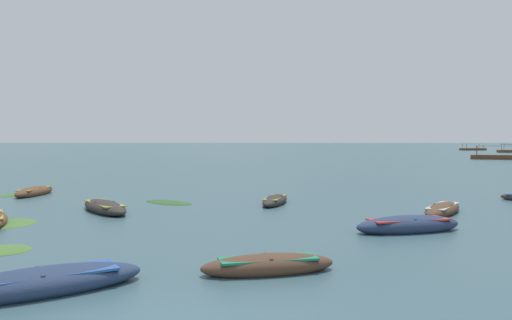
{
  "coord_description": "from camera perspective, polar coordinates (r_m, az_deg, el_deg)",
  "views": [
    {
      "loc": [
        1.42,
        -6.96,
        3.04
      ],
      "look_at": [
        0.19,
        55.61,
        0.62
      ],
      "focal_mm": 33.78,
      "sensor_mm": 36.0,
      "label": 1
    }
  ],
  "objects": [
    {
      "name": "weed_patch_6",
      "position": [
        24.29,
        -10.33,
        -5.01
      ],
      "size": [
        3.29,
        3.01,
        0.14
      ],
      "primitive_type": "ellipsoid",
      "rotation": [
        0.0,
        0.0,
        2.47
      ],
      "color": "#2D5628",
      "rests_on": "ground"
    },
    {
      "name": "rowboat_1",
      "position": [
        29.97,
        -24.77,
        -3.44
      ],
      "size": [
        1.16,
        3.76,
        0.61
      ],
      "color": "brown",
      "rests_on": "ground"
    },
    {
      "name": "weed_patch_4",
      "position": [
        30.62,
        -26.77,
        -3.72
      ],
      "size": [
        1.43,
        2.79,
        0.14
      ],
      "primitive_type": "ellipsoid",
      "rotation": [
        0.0,
        0.0,
        3.06
      ],
      "color": "#38662D",
      "rests_on": "ground"
    },
    {
      "name": "weed_patch_2",
      "position": [
        15.36,
        -27.91,
        -9.45
      ],
      "size": [
        1.89,
        1.81,
        0.14
      ],
      "primitive_type": "ellipsoid",
      "rotation": [
        0.0,
        0.0,
        2.93
      ],
      "color": "#477033",
      "rests_on": "ground"
    },
    {
      "name": "mountain_2",
      "position": [
        1786.39,
        12.6,
        9.71
      ],
      "size": [
        1341.14,
        1341.14,
        475.36
      ],
      "primitive_type": "cone",
      "color": "slate",
      "rests_on": "ground"
    },
    {
      "name": "rowboat_3",
      "position": [
        23.44,
        2.27,
        -4.81
      ],
      "size": [
        1.74,
        3.64,
        0.54
      ],
      "color": "#2D2826",
      "rests_on": "ground"
    },
    {
      "name": "rowboat_7",
      "position": [
        17.15,
        17.6,
        -7.37
      ],
      "size": [
        4.01,
        2.25,
        0.68
      ],
      "color": "navy",
      "rests_on": "ground"
    },
    {
      "name": "rowboat_2",
      "position": [
        21.9,
        -17.49,
        -5.36
      ],
      "size": [
        3.48,
        4.14,
        0.61
      ],
      "color": "#2D2826",
      "rests_on": "ground"
    },
    {
      "name": "ferry_1",
      "position": [
        91.08,
        26.62,
        0.35
      ],
      "size": [
        8.59,
        5.66,
        2.54
      ],
      "color": "brown",
      "rests_on": "ground"
    },
    {
      "name": "rowboat_9",
      "position": [
        11.4,
        1.46,
        -12.36
      ],
      "size": [
        3.3,
        1.69,
        0.55
      ],
      "color": "#4C3323",
      "rests_on": "ground"
    },
    {
      "name": "rowboat_10",
      "position": [
        21.85,
        21.23,
        -5.48
      ],
      "size": [
        3.07,
        3.96,
        0.54
      ],
      "color": "#4C3323",
      "rests_on": "ground"
    },
    {
      "name": "ferry_2",
      "position": [
        178.92,
        24.29,
        1.19
      ],
      "size": [
        9.01,
        4.92,
        2.54
      ],
      "color": "brown",
      "rests_on": "ground"
    },
    {
      "name": "ground_plane",
      "position": [
        1506.97,
        1.07,
        2.1
      ],
      "size": [
        6000.0,
        6000.0,
        0.0
      ],
      "primitive_type": "plane",
      "color": "#385660"
    },
    {
      "name": "rowboat_6",
      "position": [
        10.87,
        -24.18,
        -13.14
      ],
      "size": [
        4.14,
        3.31,
        0.63
      ],
      "color": "navy",
      "rests_on": "ground"
    },
    {
      "name": "mountain_1",
      "position": [
        1949.44,
        -13.83,
        6.55
      ],
      "size": [
        1329.3,
        1329.3,
        305.23
      ],
      "primitive_type": "cone",
      "color": "slate",
      "rests_on": "ground"
    }
  ]
}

